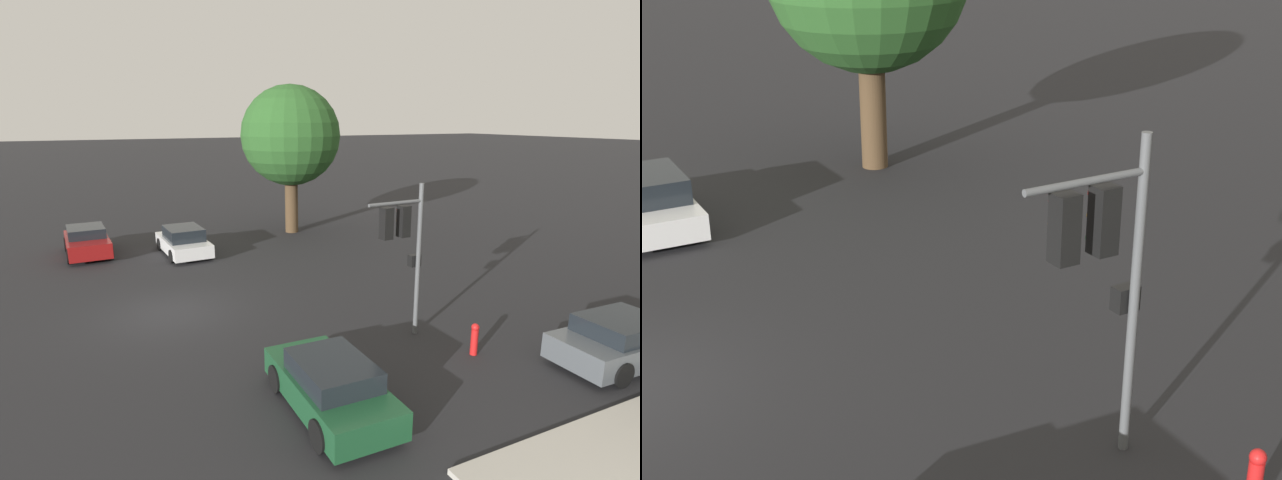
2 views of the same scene
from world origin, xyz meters
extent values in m
cylinder|color=#4C3823|center=(-9.52, 8.53, 1.70)|extent=(0.74, 0.74, 3.41)
cylinder|color=#515456|center=(5.08, 6.48, 2.31)|extent=(0.14, 0.14, 4.62)
cylinder|color=#515456|center=(5.13, 5.58, 4.12)|extent=(0.19, 1.82, 0.10)
cube|color=black|center=(5.11, 5.88, 3.57)|extent=(0.32, 0.32, 0.90)
sphere|color=red|center=(4.92, 5.87, 3.87)|extent=(0.20, 0.20, 0.20)
sphere|color=#99660F|center=(4.92, 5.87, 3.57)|extent=(0.20, 0.20, 0.20)
sphere|color=#0F511E|center=(4.92, 5.87, 3.27)|extent=(0.20, 0.20, 0.20)
cube|color=black|center=(5.15, 5.27, 3.57)|extent=(0.32, 0.32, 0.90)
sphere|color=red|center=(4.96, 5.26, 3.87)|extent=(0.20, 0.20, 0.20)
sphere|color=#99660F|center=(4.96, 5.26, 3.57)|extent=(0.20, 0.20, 0.20)
sphere|color=#0F511E|center=(4.96, 5.26, 3.27)|extent=(0.20, 0.20, 0.20)
cube|color=black|center=(4.90, 6.47, 2.28)|extent=(0.24, 0.36, 0.35)
sphere|color=orange|center=(4.76, 6.46, 2.28)|extent=(0.18, 0.18, 0.18)
cube|color=silver|center=(-7.35, 1.94, 0.47)|extent=(4.21, 2.03, 0.60)
cube|color=black|center=(-7.18, 1.95, 1.06)|extent=(2.23, 1.70, 0.58)
cylinder|color=black|center=(-8.67, 2.70, 0.30)|extent=(0.62, 0.25, 0.61)
cylinder|color=black|center=(-6.12, 2.85, 0.30)|extent=(0.62, 0.25, 0.61)
sphere|color=red|center=(6.96, 7.10, 0.81)|extent=(0.22, 0.22, 0.22)
camera|label=1|loc=(16.57, -2.34, 6.43)|focal=28.00mm
camera|label=2|loc=(13.61, -0.43, 7.39)|focal=50.00mm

